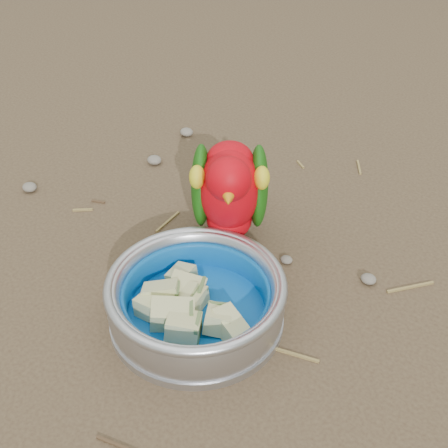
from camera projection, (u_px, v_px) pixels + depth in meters
The scene contains 6 objects.
ground at pixel (156, 319), 0.73m from camera, with size 60.00×60.00×0.00m, color #4D3C29.
food_bowl at pixel (197, 316), 0.72m from camera, with size 0.20×0.20×0.02m, color #B2B2BA.
bowl_wall at pixel (196, 297), 0.70m from camera, with size 0.20×0.20×0.04m, color #B2B2BA, non-canonical shape.
fruit_wedges at pixel (196, 301), 0.71m from camera, with size 0.12×0.12×0.03m, color #C1C181, non-canonical shape.
lory_parrot at pixel (229, 199), 0.78m from camera, with size 0.10×0.20×0.16m, color #BB030D, non-canonical shape.
ground_debris at pixel (163, 307), 0.74m from camera, with size 0.90×0.80×0.01m, color olive, non-canonical shape.
Camera 1 is at (0.38, -0.35, 0.53)m, focal length 50.00 mm.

